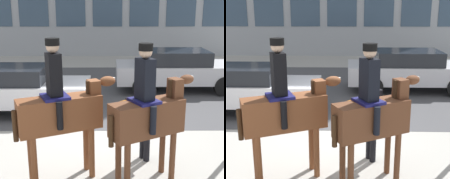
% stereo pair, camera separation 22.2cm
% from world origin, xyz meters
% --- Properties ---
extents(ground_plane, '(80.00, 80.00, 0.00)m').
position_xyz_m(ground_plane, '(0.00, 0.00, 0.00)').
color(ground_plane, '#9E9B93').
extents(road_surface, '(18.15, 8.50, 0.01)m').
position_xyz_m(road_surface, '(0.00, 4.75, 0.00)').
color(road_surface, '#444447').
rests_on(road_surface, ground_plane).
extents(mounted_horse_lead, '(1.79, 1.03, 2.62)m').
position_xyz_m(mounted_horse_lead, '(-0.73, -1.78, 1.36)').
color(mounted_horse_lead, brown).
rests_on(mounted_horse_lead, ground_plane).
extents(mounted_horse_companion, '(1.62, 1.06, 2.55)m').
position_xyz_m(mounted_horse_companion, '(0.81, -1.90, 1.32)').
color(mounted_horse_companion, '#59331E').
rests_on(mounted_horse_companion, ground_plane).
extents(pedestrian_bystander, '(0.76, 0.72, 1.76)m').
position_xyz_m(pedestrian_bystander, '(0.85, -1.04, 1.04)').
color(pedestrian_bystander, black).
rests_on(pedestrian_bystander, ground_plane).
extents(street_car_near_lane, '(4.65, 1.79, 1.42)m').
position_xyz_m(street_car_near_lane, '(-2.83, 1.93, 0.77)').
color(street_car_near_lane, silver).
rests_on(street_car_near_lane, ground_plane).
extents(street_car_far_lane, '(4.71, 2.04, 1.52)m').
position_xyz_m(street_car_far_lane, '(2.72, 4.62, 0.80)').
color(street_car_far_lane, '#B7B7BC').
rests_on(street_car_far_lane, ground_plane).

